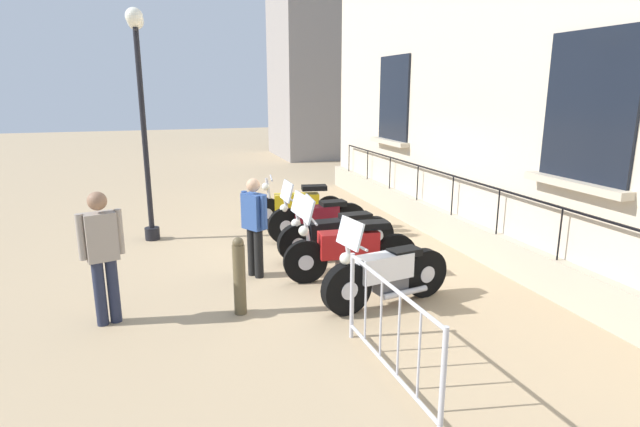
{
  "coord_description": "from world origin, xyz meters",
  "views": [
    {
      "loc": [
        2.95,
        8.04,
        2.89
      ],
      "look_at": [
        0.4,
        0.0,
        0.8
      ],
      "focal_mm": 28.58,
      "sensor_mm": 36.0,
      "label": 1
    }
  ],
  "objects_px": {
    "crowd_barrier": "(389,329)",
    "motorcycle_black": "(336,234)",
    "lamppost": "(140,84)",
    "motorcycle_maroon": "(317,218)",
    "pedestrian_standing": "(102,251)",
    "pedestrian_walking": "(254,222)",
    "bollard": "(239,276)",
    "motorcycle_red": "(350,250)",
    "motorcycle_white": "(386,275)",
    "motorcycle_yellow": "(299,207)"
  },
  "relations": [
    {
      "from": "motorcycle_yellow",
      "to": "motorcycle_red",
      "type": "height_order",
      "value": "motorcycle_red"
    },
    {
      "from": "lamppost",
      "to": "pedestrian_standing",
      "type": "height_order",
      "value": "lamppost"
    },
    {
      "from": "motorcycle_red",
      "to": "pedestrian_walking",
      "type": "relative_size",
      "value": 1.36
    },
    {
      "from": "motorcycle_black",
      "to": "motorcycle_white",
      "type": "bearing_deg",
      "value": 89.42
    },
    {
      "from": "motorcycle_yellow",
      "to": "pedestrian_standing",
      "type": "distance_m",
      "value": 5.14
    },
    {
      "from": "motorcycle_red",
      "to": "motorcycle_white",
      "type": "distance_m",
      "value": 1.06
    },
    {
      "from": "motorcycle_red",
      "to": "lamppost",
      "type": "bearing_deg",
      "value": -47.15
    },
    {
      "from": "bollard",
      "to": "motorcycle_maroon",
      "type": "bearing_deg",
      "value": -124.21
    },
    {
      "from": "motorcycle_black",
      "to": "pedestrian_walking",
      "type": "xyz_separation_m",
      "value": [
        1.5,
        0.45,
        0.45
      ]
    },
    {
      "from": "motorcycle_maroon",
      "to": "pedestrian_standing",
      "type": "bearing_deg",
      "value": 36.55
    },
    {
      "from": "motorcycle_maroon",
      "to": "motorcycle_red",
      "type": "xyz_separation_m",
      "value": [
        0.14,
        2.13,
        0.04
      ]
    },
    {
      "from": "bollard",
      "to": "pedestrian_walking",
      "type": "bearing_deg",
      "value": -108.98
    },
    {
      "from": "crowd_barrier",
      "to": "motorcycle_black",
      "type": "bearing_deg",
      "value": -101.63
    },
    {
      "from": "motorcycle_maroon",
      "to": "motorcycle_black",
      "type": "relative_size",
      "value": 0.93
    },
    {
      "from": "lamppost",
      "to": "bollard",
      "type": "height_order",
      "value": "lamppost"
    },
    {
      "from": "motorcycle_yellow",
      "to": "pedestrian_walking",
      "type": "bearing_deg",
      "value": 61.71
    },
    {
      "from": "pedestrian_standing",
      "to": "motorcycle_black",
      "type": "bearing_deg",
      "value": -156.82
    },
    {
      "from": "motorcycle_yellow",
      "to": "motorcycle_red",
      "type": "distance_m",
      "value": 3.21
    },
    {
      "from": "crowd_barrier",
      "to": "pedestrian_standing",
      "type": "bearing_deg",
      "value": -38.85
    },
    {
      "from": "motorcycle_black",
      "to": "pedestrian_walking",
      "type": "distance_m",
      "value": 1.63
    },
    {
      "from": "motorcycle_yellow",
      "to": "lamppost",
      "type": "height_order",
      "value": "lamppost"
    },
    {
      "from": "motorcycle_white",
      "to": "lamppost",
      "type": "bearing_deg",
      "value": -54.14
    },
    {
      "from": "motorcycle_maroon",
      "to": "pedestrian_standing",
      "type": "relative_size",
      "value": 1.18
    },
    {
      "from": "bollard",
      "to": "pedestrian_walking",
      "type": "relative_size",
      "value": 0.67
    },
    {
      "from": "bollard",
      "to": "pedestrian_walking",
      "type": "xyz_separation_m",
      "value": [
        -0.45,
        -1.3,
        0.35
      ]
    },
    {
      "from": "motorcycle_red",
      "to": "crowd_barrier",
      "type": "bearing_deg",
      "value": 76.99
    },
    {
      "from": "motorcycle_yellow",
      "to": "pedestrian_walking",
      "type": "relative_size",
      "value": 1.27
    },
    {
      "from": "pedestrian_standing",
      "to": "crowd_barrier",
      "type": "bearing_deg",
      "value": 141.15
    },
    {
      "from": "pedestrian_walking",
      "to": "motorcycle_black",
      "type": "bearing_deg",
      "value": -163.37
    },
    {
      "from": "motorcycle_red",
      "to": "bollard",
      "type": "relative_size",
      "value": 2.03
    },
    {
      "from": "pedestrian_standing",
      "to": "pedestrian_walking",
      "type": "relative_size",
      "value": 1.08
    },
    {
      "from": "motorcycle_black",
      "to": "pedestrian_walking",
      "type": "relative_size",
      "value": 1.37
    },
    {
      "from": "crowd_barrier",
      "to": "motorcycle_maroon",
      "type": "bearing_deg",
      "value": -99.0
    },
    {
      "from": "motorcycle_yellow",
      "to": "motorcycle_white",
      "type": "bearing_deg",
      "value": 90.78
    },
    {
      "from": "motorcycle_yellow",
      "to": "motorcycle_black",
      "type": "distance_m",
      "value": 2.2
    },
    {
      "from": "motorcycle_white",
      "to": "pedestrian_walking",
      "type": "xyz_separation_m",
      "value": [
        1.48,
        -1.62,
        0.44
      ]
    },
    {
      "from": "motorcycle_maroon",
      "to": "crowd_barrier",
      "type": "relative_size",
      "value": 1.01
    },
    {
      "from": "motorcycle_black",
      "to": "lamppost",
      "type": "bearing_deg",
      "value": -34.91
    },
    {
      "from": "bollard",
      "to": "pedestrian_walking",
      "type": "distance_m",
      "value": 1.42
    },
    {
      "from": "motorcycle_maroon",
      "to": "pedestrian_walking",
      "type": "bearing_deg",
      "value": 46.22
    },
    {
      "from": "crowd_barrier",
      "to": "lamppost",
      "type": "bearing_deg",
      "value": -68.89
    },
    {
      "from": "motorcycle_red",
      "to": "pedestrian_walking",
      "type": "distance_m",
      "value": 1.53
    },
    {
      "from": "crowd_barrier",
      "to": "pedestrian_standing",
      "type": "height_order",
      "value": "pedestrian_standing"
    },
    {
      "from": "motorcycle_yellow",
      "to": "lamppost",
      "type": "distance_m",
      "value": 3.9
    },
    {
      "from": "motorcycle_maroon",
      "to": "pedestrian_walking",
      "type": "xyz_separation_m",
      "value": [
        1.5,
        1.57,
        0.44
      ]
    },
    {
      "from": "motorcycle_white",
      "to": "motorcycle_black",
      "type": "bearing_deg",
      "value": -90.58
    },
    {
      "from": "motorcycle_yellow",
      "to": "lamppost",
      "type": "relative_size",
      "value": 0.47
    },
    {
      "from": "motorcycle_black",
      "to": "bollard",
      "type": "distance_m",
      "value": 2.62
    },
    {
      "from": "lamppost",
      "to": "motorcycle_yellow",
      "type": "bearing_deg",
      "value": -178.85
    },
    {
      "from": "motorcycle_white",
      "to": "lamppost",
      "type": "distance_m",
      "value": 5.77
    }
  ]
}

